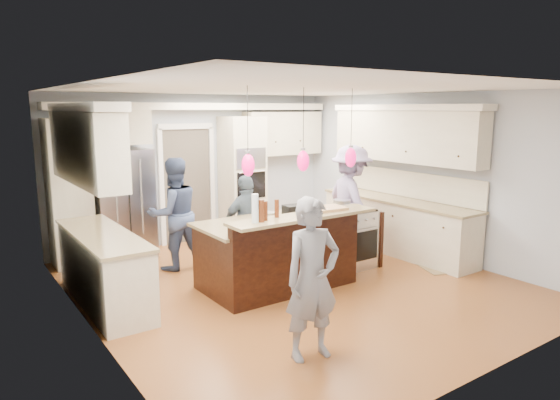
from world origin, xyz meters
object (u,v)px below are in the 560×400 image
at_px(kitchen_island, 277,252).
at_px(island_range, 348,238).
at_px(person_bar_end, 312,279).
at_px(person_far_left, 174,214).
at_px(refrigerator, 123,204).

distance_m(kitchen_island, island_range, 1.41).
xyz_separation_m(person_bar_end, person_far_left, (0.02, 3.40, 0.05)).
relative_size(refrigerator, person_bar_end, 1.11).
bearing_deg(kitchen_island, person_far_left, 119.09).
distance_m(kitchen_island, person_far_left, 1.79).
bearing_deg(person_bar_end, kitchen_island, 72.85).
distance_m(island_range, person_far_left, 2.72).
bearing_deg(person_bar_end, island_range, 48.28).
height_order(kitchen_island, person_bar_end, person_bar_end).
bearing_deg(island_range, person_far_left, 147.27).
bearing_deg(kitchen_island, refrigerator, 116.88).
distance_m(refrigerator, island_range, 3.71).
relative_size(kitchen_island, person_bar_end, 1.30).
relative_size(island_range, person_far_left, 0.53).
relative_size(person_bar_end, person_far_left, 0.94).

